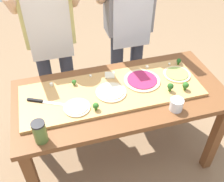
{
  "coord_description": "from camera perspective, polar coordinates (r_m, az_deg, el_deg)",
  "views": [
    {
      "loc": [
        -0.45,
        -1.34,
        2.03
      ],
      "look_at": [
        -0.07,
        -0.02,
        0.82
      ],
      "focal_mm": 41.82,
      "sensor_mm": 36.0,
      "label": 1
    }
  ],
  "objects": [
    {
      "name": "cheese_crumble_a",
      "position": [
        2.17,
        12.43,
        5.79
      ],
      "size": [
        0.02,
        0.02,
        0.02
      ],
      "primitive_type": "cube",
      "rotation": [
        0.0,
        0.0,
        0.66
      ],
      "color": "silver",
      "rests_on": "cutting_board"
    },
    {
      "name": "pizza_whole_beet_magenta",
      "position": [
        1.97,
        6.59,
        2.36
      ],
      "size": [
        0.27,
        0.27,
        0.02
      ],
      "color": "beige",
      "rests_on": "cutting_board"
    },
    {
      "name": "broccoli_floret_back_mid",
      "position": [
        1.93,
        15.79,
        1.16
      ],
      "size": [
        0.05,
        0.05,
        0.06
      ],
      "color": "#366618",
      "rests_on": "cutting_board"
    },
    {
      "name": "pizza_whole_pesto_green",
      "position": [
        2.07,
        14.0,
        3.62
      ],
      "size": [
        0.21,
        0.21,
        0.02
      ],
      "color": "beige",
      "rests_on": "cutting_board"
    },
    {
      "name": "flour_cup",
      "position": [
        1.79,
        13.89,
        -3.03
      ],
      "size": [
        0.09,
        0.09,
        0.08
      ],
      "color": "white",
      "rests_on": "prep_table"
    },
    {
      "name": "chefs_knife",
      "position": [
        1.85,
        -15.33,
        -2.18
      ],
      "size": [
        0.25,
        0.14,
        0.02
      ],
      "color": "#B7BABF",
      "rests_on": "cutting_board"
    },
    {
      "name": "broccoli_floret_back_left",
      "position": [
        2.18,
        14.39,
        6.38
      ],
      "size": [
        0.04,
        0.04,
        0.05
      ],
      "color": "#2C5915",
      "rests_on": "cutting_board"
    },
    {
      "name": "prep_table",
      "position": [
        1.97,
        1.8,
        -2.84
      ],
      "size": [
        1.54,
        0.73,
        0.77
      ],
      "color": "brown",
      "rests_on": "ground"
    },
    {
      "name": "broccoli_floret_center_left",
      "position": [
        1.89,
        12.65,
        0.95
      ],
      "size": [
        0.04,
        0.04,
        0.07
      ],
      "color": "#2C5915",
      "rests_on": "cutting_board"
    },
    {
      "name": "cheese_crumble_d",
      "position": [
        1.96,
        -13.12,
        1.43
      ],
      "size": [
        0.03,
        0.03,
        0.02
      ],
      "primitive_type": "cube",
      "rotation": [
        0.0,
        0.0,
        0.28
      ],
      "color": "white",
      "rests_on": "cutting_board"
    },
    {
      "name": "cook_left",
      "position": [
        2.24,
        -13.56,
        12.69
      ],
      "size": [
        0.54,
        0.39,
        1.67
      ],
      "color": "#333847",
      "rests_on": "ground"
    },
    {
      "name": "cook_right",
      "position": [
        2.35,
        3.69,
        15.18
      ],
      "size": [
        0.54,
        0.39,
        1.67
      ],
      "color": "#333847",
      "rests_on": "ground"
    },
    {
      "name": "pizza_whole_cheese_artichoke",
      "position": [
        1.85,
        -0.21,
        -0.19
      ],
      "size": [
        0.22,
        0.22,
        0.02
      ],
      "color": "beige",
      "rests_on": "cutting_board"
    },
    {
      "name": "sauce_jar",
      "position": [
        1.59,
        -15.51,
        -8.61
      ],
      "size": [
        0.08,
        0.08,
        0.15
      ],
      "color": "#517033",
      "rests_on": "prep_table"
    },
    {
      "name": "broccoli_floret_front_right",
      "position": [
        1.71,
        -3.57,
        -3.27
      ],
      "size": [
        0.04,
        0.04,
        0.06
      ],
      "color": "#366618",
      "rests_on": "cutting_board"
    },
    {
      "name": "pizza_slice_center",
      "position": [
        2.0,
        -0.51,
        3.47
      ],
      "size": [
        0.09,
        0.09,
        0.01
      ],
      "primitive_type": "cube",
      "rotation": [
        0.0,
        0.0,
        -0.25
      ],
      "color": "beige",
      "rests_on": "cutting_board"
    },
    {
      "name": "broccoli_floret_back_right",
      "position": [
        1.93,
        -8.3,
        1.94
      ],
      "size": [
        0.03,
        0.03,
        0.04
      ],
      "color": "#366618",
      "rests_on": "cutting_board"
    },
    {
      "name": "cheese_crumble_c",
      "position": [
        2.0,
        -4.7,
        3.35
      ],
      "size": [
        0.02,
        0.02,
        0.02
      ],
      "primitive_type": "cube",
      "rotation": [
        0.0,
        0.0,
        0.33
      ],
      "color": "white",
      "rests_on": "cutting_board"
    },
    {
      "name": "cutting_board",
      "position": [
        1.89,
        -0.0,
        0.0
      ],
      "size": [
        1.3,
        0.46,
        0.02
      ],
      "primitive_type": "cube",
      "color": "tan",
      "rests_on": "prep_table"
    },
    {
      "name": "pizza_whole_white_garlic",
      "position": [
        1.75,
        -7.67,
        -3.55
      ],
      "size": [
        0.18,
        0.18,
        0.02
      ],
      "color": "beige",
      "rests_on": "cutting_board"
    },
    {
      "name": "ground_plane",
      "position": [
        2.47,
        1.48,
        -13.88
      ],
      "size": [
        8.0,
        8.0,
        0.0
      ],
      "primitive_type": "plane",
      "color": "#896B4C"
    },
    {
      "name": "cheese_crumble_b",
      "position": [
        2.1,
        7.67,
        5.26
      ],
      "size": [
        0.03,
        0.03,
        0.02
      ],
      "primitive_type": "cube",
      "rotation": [
        0.0,
        0.0,
        0.39
      ],
      "color": "white",
      "rests_on": "cutting_board"
    }
  ]
}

